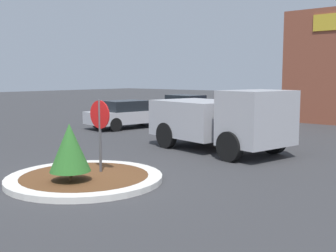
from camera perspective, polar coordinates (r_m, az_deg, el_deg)
The scene contains 7 objects.
ground_plane at distance 11.19m, azimuth -11.18°, elevation -7.32°, with size 120.00×120.00×0.00m, color #38383A.
traffic_island at distance 11.18m, azimuth -11.18°, elevation -6.95°, with size 4.01×4.01×0.15m.
stop_sign at distance 11.31m, azimuth -9.21°, elevation 0.31°, with size 0.75×0.07×2.08m.
island_shrub at distance 10.51m, azimuth -13.17°, elevation -2.86°, with size 1.00×1.00×1.41m.
utility_truck at distance 15.23m, azimuth 7.06°, elevation 0.92°, with size 5.61×3.32×2.24m.
parked_sedan_silver at distance 22.15m, azimuth -5.48°, elevation 1.63°, with size 2.56×4.66×1.44m.
parked_sedan_blue at distance 26.63m, azimuth 2.64°, elevation 2.60°, with size 4.76×2.27×1.52m.
Camera 1 is at (8.55, -6.70, 2.70)m, focal length 45.00 mm.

